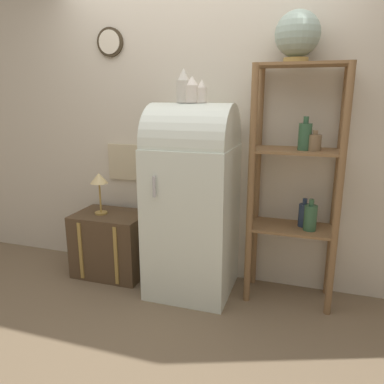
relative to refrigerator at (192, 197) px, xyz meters
name	(u,v)px	position (x,y,z in m)	size (l,w,h in m)	color
ground_plane	(183,302)	(0.00, -0.24, -0.80)	(12.00, 12.00, 0.00)	#7A664C
wall_back	(204,124)	(0.00, 0.34, 0.55)	(7.00, 0.09, 2.70)	beige
refrigerator	(192,197)	(0.00, 0.00, 0.00)	(0.66, 0.66, 1.54)	silver
suitcase_trunk	(112,244)	(-0.79, 0.05, -0.52)	(0.62, 0.46, 0.57)	brown
shelf_unit	(297,174)	(0.79, 0.11, 0.21)	(0.66, 0.36, 1.81)	olive
globe	(297,35)	(0.72, 0.15, 1.19)	(0.31, 0.31, 0.35)	#AD8942
vase_left	(184,87)	(-0.07, -0.01, 0.85)	(0.11, 0.11, 0.25)	beige
vase_center	(192,90)	(0.00, 0.00, 0.82)	(0.11, 0.11, 0.19)	silver
vase_right	(202,92)	(0.08, -0.01, 0.81)	(0.07, 0.07, 0.17)	silver
desk_lamp	(99,182)	(-0.86, 0.03, 0.06)	(0.15, 0.15, 0.37)	#AD8942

